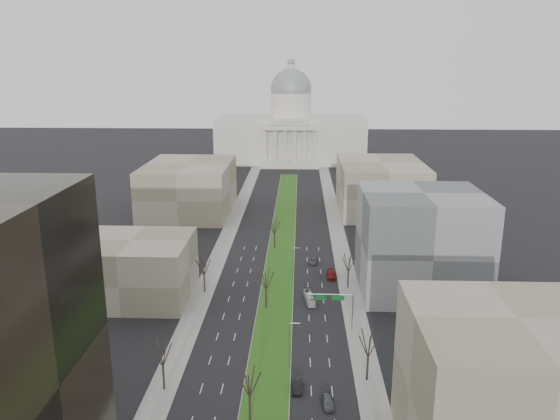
% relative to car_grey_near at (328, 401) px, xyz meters
% --- Properties ---
extents(ground, '(600.00, 600.00, 0.00)m').
position_rel_car_grey_near_xyz_m(ground, '(-10.05, 75.37, -0.78)').
color(ground, black).
rests_on(ground, ground).
extents(median, '(8.00, 222.03, 0.20)m').
position_rel_car_grey_near_xyz_m(median, '(-10.05, 74.36, -0.68)').
color(median, '#999993').
rests_on(median, ground).
extents(sidewalk_left, '(5.00, 330.00, 0.15)m').
position_rel_car_grey_near_xyz_m(sidewalk_left, '(-27.55, 50.37, -0.70)').
color(sidewalk_left, gray).
rests_on(sidewalk_left, ground).
extents(sidewalk_right, '(5.00, 330.00, 0.15)m').
position_rel_car_grey_near_xyz_m(sidewalk_right, '(7.45, 50.37, -0.70)').
color(sidewalk_right, gray).
rests_on(sidewalk_right, ground).
extents(capitol, '(80.00, 46.00, 55.00)m').
position_rel_car_grey_near_xyz_m(capitol, '(-10.05, 224.96, 15.53)').
color(capitol, beige).
rests_on(capitol, ground).
extents(building_beige_left, '(26.00, 22.00, 14.00)m').
position_rel_car_grey_near_xyz_m(building_beige_left, '(-43.05, 40.37, 6.22)').
color(building_beige_left, gray).
rests_on(building_beige_left, ground).
extents(building_tan_right, '(26.00, 24.00, 22.00)m').
position_rel_car_grey_near_xyz_m(building_tan_right, '(22.95, -12.63, 10.22)').
color(building_tan_right, gray).
rests_on(building_tan_right, ground).
extents(building_grey_right, '(28.00, 26.00, 24.00)m').
position_rel_car_grey_near_xyz_m(building_grey_right, '(23.95, 47.37, 11.22)').
color(building_grey_right, slate).
rests_on(building_grey_right, ground).
extents(building_far_left, '(30.00, 40.00, 18.00)m').
position_rel_car_grey_near_xyz_m(building_far_left, '(-45.05, 115.37, 8.22)').
color(building_far_left, gray).
rests_on(building_far_left, ground).
extents(building_far_right, '(30.00, 40.00, 18.00)m').
position_rel_car_grey_near_xyz_m(building_far_right, '(24.95, 120.37, 8.22)').
color(building_far_right, gray).
rests_on(building_far_right, ground).
extents(tree_left_mid, '(5.40, 5.40, 9.72)m').
position_rel_car_grey_near_xyz_m(tree_left_mid, '(-27.25, 3.37, 6.22)').
color(tree_left_mid, black).
rests_on(tree_left_mid, ground).
extents(tree_left_far, '(5.28, 5.28, 9.50)m').
position_rel_car_grey_near_xyz_m(tree_left_far, '(-27.25, 43.37, 6.07)').
color(tree_left_far, black).
rests_on(tree_left_far, ground).
extents(tree_right_mid, '(5.52, 5.52, 9.94)m').
position_rel_car_grey_near_xyz_m(tree_right_mid, '(7.15, 7.37, 6.38)').
color(tree_right_mid, black).
rests_on(tree_right_mid, ground).
extents(tree_right_far, '(5.04, 5.04, 9.07)m').
position_rel_car_grey_near_xyz_m(tree_right_far, '(7.15, 47.37, 5.75)').
color(tree_right_far, black).
rests_on(tree_right_far, ground).
extents(tree_median_a, '(5.40, 5.40, 9.72)m').
position_rel_car_grey_near_xyz_m(tree_median_a, '(-12.05, -4.63, 6.22)').
color(tree_median_a, black).
rests_on(tree_median_a, ground).
extents(tree_median_b, '(5.40, 5.40, 9.72)m').
position_rel_car_grey_near_xyz_m(tree_median_b, '(-12.05, 35.37, 6.22)').
color(tree_median_b, black).
rests_on(tree_median_b, ground).
extents(tree_median_c, '(5.40, 5.40, 9.72)m').
position_rel_car_grey_near_xyz_m(tree_median_c, '(-12.05, 75.37, 6.22)').
color(tree_median_c, black).
rests_on(tree_median_c, ground).
extents(streetlamp_median_b, '(1.90, 0.20, 9.16)m').
position_rel_car_grey_near_xyz_m(streetlamp_median_b, '(-6.29, 10.37, 4.03)').
color(streetlamp_median_b, gray).
rests_on(streetlamp_median_b, ground).
extents(streetlamp_median_c, '(1.90, 0.20, 9.16)m').
position_rel_car_grey_near_xyz_m(streetlamp_median_c, '(-6.29, 50.37, 4.03)').
color(streetlamp_median_c, gray).
rests_on(streetlamp_median_c, ground).
extents(mast_arm_signs, '(9.12, 0.24, 8.09)m').
position_rel_car_grey_near_xyz_m(mast_arm_signs, '(3.44, 25.40, 5.33)').
color(mast_arm_signs, gray).
rests_on(mast_arm_signs, ground).
extents(car_grey_near, '(2.26, 4.71, 1.55)m').
position_rel_car_grey_near_xyz_m(car_grey_near, '(0.00, 0.00, 0.00)').
color(car_grey_near, '#45494C').
rests_on(car_grey_near, ground).
extents(car_black, '(1.64, 4.68, 1.54)m').
position_rel_car_grey_near_xyz_m(car_black, '(-4.85, 4.22, -0.01)').
color(car_black, black).
rests_on(car_black, ground).
extents(car_red, '(2.26, 5.49, 1.59)m').
position_rel_car_grey_near_xyz_m(car_red, '(3.45, 53.76, 0.02)').
color(car_red, maroon).
rests_on(car_red, ground).
extents(car_grey_far, '(2.82, 4.78, 1.25)m').
position_rel_car_grey_near_xyz_m(car_grey_far, '(-0.88, 63.98, -0.15)').
color(car_grey_far, '#4B4E52').
rests_on(car_grey_far, ground).
extents(box_van, '(2.77, 7.41, 2.02)m').
position_rel_car_grey_near_xyz_m(box_van, '(-2.35, 38.86, 0.23)').
color(box_van, silver).
rests_on(box_van, ground).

